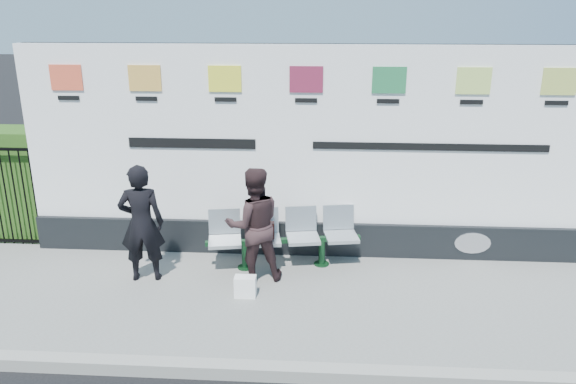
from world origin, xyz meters
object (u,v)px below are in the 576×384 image
object	(u,v)px
billboard	(306,168)
bench	(284,252)
woman_right	(254,225)
woman_left	(142,223)

from	to	relation	value
billboard	bench	bearing A→B (deg)	-118.11
billboard	bench	distance (m)	1.23
billboard	bench	xyz separation A→B (m)	(-0.28, -0.52, -1.08)
woman_right	woman_left	bearing A→B (deg)	-13.38
billboard	woman_right	size ratio (longest dim) A/B	5.18
woman_left	woman_right	size ratio (longest dim) A/B	1.03
billboard	woman_left	xyz separation A→B (m)	(-2.10, -1.00, -0.51)
bench	woman_right	xyz separation A→B (m)	(-0.36, -0.39, 0.55)
woman_left	woman_right	bearing A→B (deg)	174.86
woman_left	woman_right	xyz separation A→B (m)	(1.46, 0.09, -0.02)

